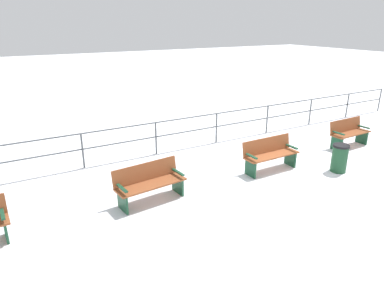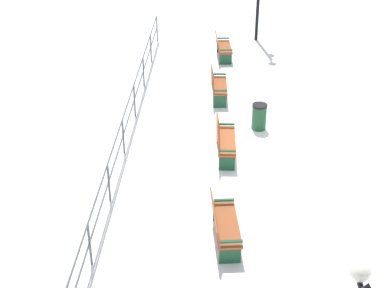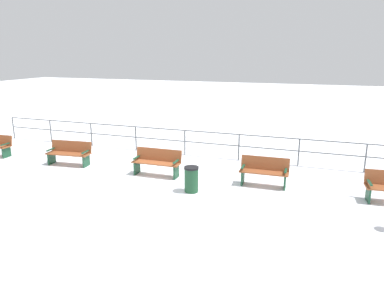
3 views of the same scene
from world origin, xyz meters
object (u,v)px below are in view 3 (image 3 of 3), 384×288
bench_fourth (264,171)px  trash_bin (191,179)px  bench_third (157,162)px  bench_second (69,153)px

bench_fourth → trash_bin: 2.36m
bench_fourth → trash_bin: size_ratio=1.95×
bench_third → bench_fourth: (-0.22, 3.61, -0.00)m
bench_second → bench_third: bench_third is taller
bench_second → bench_fourth: 7.24m
bench_third → bench_fourth: size_ratio=1.09×
bench_second → bench_third: (0.01, 3.62, 0.03)m
bench_fourth → trash_bin: bearing=-59.6°
bench_third → trash_bin: bearing=56.7°
bench_second → trash_bin: bearing=72.7°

